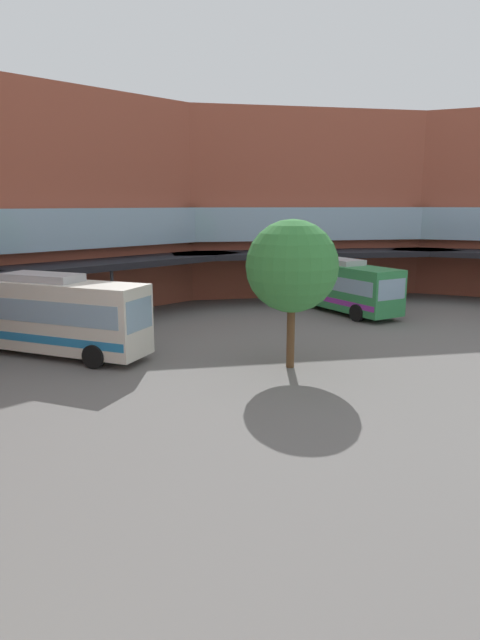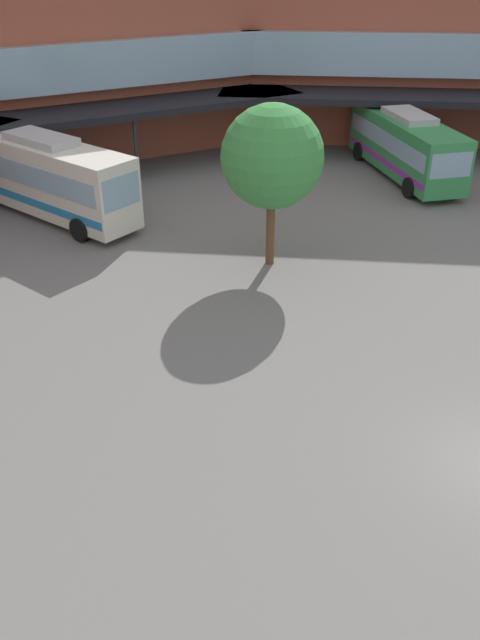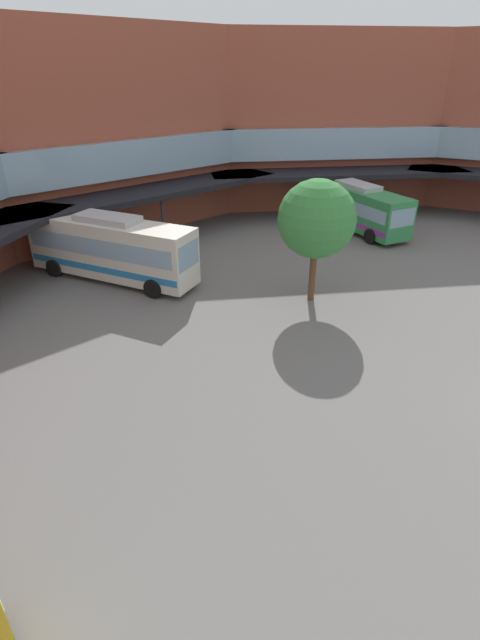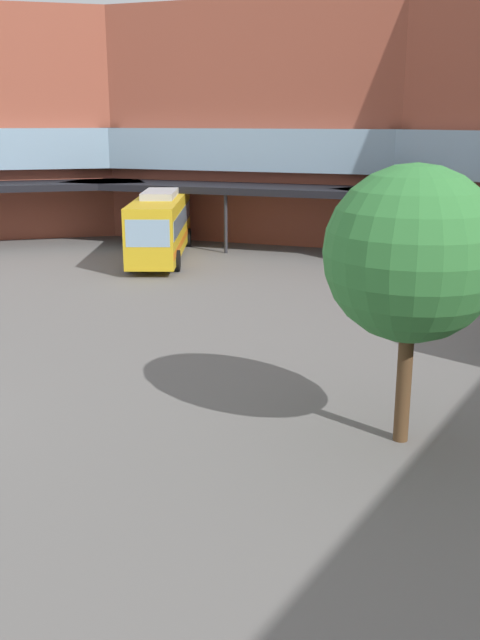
# 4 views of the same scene
# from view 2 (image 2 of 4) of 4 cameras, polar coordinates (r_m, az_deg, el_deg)

# --- Properties ---
(station_building) EXTENTS (73.85, 46.52, 14.39)m
(station_building) POSITION_cam_2_polar(r_m,az_deg,el_deg) (26.98, -14.09, 18.67)
(station_building) COLOR #9E4C38
(station_building) RESTS_ON ground
(bus_1) EXTENTS (7.52, 9.95, 3.62)m
(bus_1) POSITION_cam_2_polar(r_m,az_deg,el_deg) (39.47, 14.24, 14.61)
(bus_1) COLOR #338C4C
(bus_1) RESTS_ON ground
(bus_2) EXTENTS (3.55, 10.96, 4.00)m
(bus_2) POSITION_cam_2_polar(r_m,az_deg,el_deg) (33.77, -16.52, 11.97)
(bus_2) COLOR silver
(bus_2) RESTS_ON ground
(plaza_tree) EXTENTS (4.09, 4.09, 6.65)m
(plaza_tree) POSITION_cam_2_polar(r_m,az_deg,el_deg) (26.42, 2.83, 13.99)
(plaza_tree) COLOR brown
(plaza_tree) RESTS_ON ground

